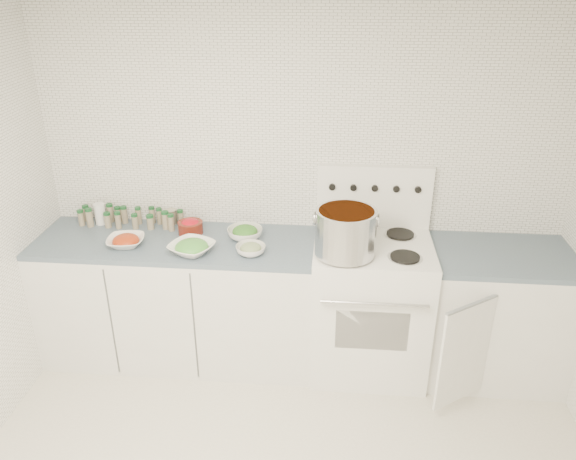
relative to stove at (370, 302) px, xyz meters
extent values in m
cube|color=white|center=(-0.48, 0.32, 0.75)|extent=(3.50, 0.02, 2.50)
cube|color=white|center=(-1.30, 0.00, -0.06)|extent=(1.85, 0.62, 0.86)
cube|color=#415162|center=(-1.30, 0.00, 0.39)|extent=(1.85, 0.62, 0.03)
cube|color=white|center=(0.00, -0.01, -0.04)|extent=(0.76, 0.65, 0.92)
cube|color=black|center=(0.00, -0.33, 0.00)|extent=(0.45, 0.01, 0.28)
cylinder|color=silver|center=(0.00, -0.37, 0.22)|extent=(0.65, 0.02, 0.02)
cube|color=white|center=(0.00, -0.01, 0.43)|extent=(0.76, 0.65, 0.01)
cube|color=white|center=(0.00, 0.28, 0.65)|extent=(0.76, 0.06, 0.43)
cylinder|color=silver|center=(-0.18, -0.17, 0.44)|extent=(0.21, 0.21, 0.01)
cylinder|color=black|center=(-0.18, -0.17, 0.45)|extent=(0.18, 0.18, 0.01)
cylinder|color=silver|center=(0.18, -0.17, 0.44)|extent=(0.21, 0.21, 0.01)
cylinder|color=black|center=(0.18, -0.17, 0.45)|extent=(0.18, 0.18, 0.01)
cylinder|color=silver|center=(-0.18, 0.15, 0.44)|extent=(0.21, 0.21, 0.01)
cylinder|color=black|center=(-0.18, 0.15, 0.45)|extent=(0.18, 0.18, 0.01)
cylinder|color=silver|center=(0.18, 0.15, 0.44)|extent=(0.21, 0.21, 0.01)
cylinder|color=black|center=(0.18, 0.15, 0.45)|extent=(0.18, 0.18, 0.01)
cylinder|color=black|center=(-0.28, 0.25, 0.72)|extent=(0.04, 0.02, 0.04)
cylinder|color=black|center=(-0.14, 0.25, 0.72)|extent=(0.04, 0.02, 0.04)
cylinder|color=black|center=(0.00, 0.25, 0.72)|extent=(0.04, 0.02, 0.04)
cylinder|color=black|center=(0.14, 0.25, 0.72)|extent=(0.04, 0.02, 0.04)
cylinder|color=black|center=(0.28, 0.25, 0.72)|extent=(0.04, 0.02, 0.04)
cube|color=white|center=(0.82, 0.00, -0.06)|extent=(0.89, 0.62, 0.86)
cube|color=#415162|center=(0.82, 0.00, 0.39)|extent=(0.89, 0.62, 0.03)
cube|color=white|center=(0.55, -0.42, -0.07)|extent=(0.34, 0.25, 0.70)
cylinder|color=silver|center=(-0.19, -0.16, 0.59)|extent=(0.37, 0.37, 0.28)
cylinder|color=#C8601C|center=(-0.19, -0.16, 0.72)|extent=(0.33, 0.33, 0.03)
torus|color=silver|center=(-0.38, -0.16, 0.68)|extent=(0.01, 0.09, 0.09)
torus|color=silver|center=(0.00, -0.16, 0.68)|extent=(0.01, 0.09, 0.09)
imported|color=white|center=(-1.60, -0.10, 0.43)|extent=(0.26, 0.26, 0.06)
ellipsoid|color=#AB340E|center=(-1.60, -0.10, 0.44)|extent=(0.17, 0.17, 0.08)
imported|color=white|center=(-1.15, -0.16, 0.44)|extent=(0.35, 0.35, 0.07)
ellipsoid|color=green|center=(-1.15, -0.16, 0.45)|extent=(0.19, 0.19, 0.09)
imported|color=white|center=(-0.84, 0.07, 0.44)|extent=(0.25, 0.25, 0.07)
ellipsoid|color=#21621C|center=(-0.84, 0.07, 0.46)|extent=(0.17, 0.17, 0.08)
imported|color=white|center=(-0.77, -0.14, 0.43)|extent=(0.23, 0.23, 0.06)
ellipsoid|color=#2C491D|center=(-0.77, -0.14, 0.45)|extent=(0.13, 0.13, 0.06)
cylinder|color=#5D1A0F|center=(-1.22, 0.12, 0.45)|extent=(0.17, 0.17, 0.08)
ellipsoid|color=#AE0C11|center=(-1.22, 0.12, 0.48)|extent=(0.12, 0.12, 0.06)
cylinder|color=white|center=(-1.89, 0.22, 0.48)|extent=(0.09, 0.09, 0.15)
cylinder|color=#AEA793|center=(-1.40, 0.26, 0.46)|extent=(0.09, 0.09, 0.10)
cylinder|color=gray|center=(-2.01, 0.26, 0.45)|extent=(0.04, 0.04, 0.10)
cylinder|color=#154A21|center=(-2.01, 0.26, 0.51)|extent=(0.05, 0.05, 0.02)
cylinder|color=gray|center=(-1.83, 0.26, 0.46)|extent=(0.04, 0.04, 0.12)
cylinder|color=#154A21|center=(-1.83, 0.26, 0.53)|extent=(0.05, 0.05, 0.02)
cylinder|color=gray|center=(-1.78, 0.26, 0.45)|extent=(0.04, 0.04, 0.10)
cylinder|color=#154A21|center=(-1.78, 0.26, 0.51)|extent=(0.04, 0.04, 0.02)
cylinder|color=gray|center=(-1.73, 0.25, 0.46)|extent=(0.04, 0.04, 0.11)
cylinder|color=#154A21|center=(-1.73, 0.25, 0.52)|extent=(0.05, 0.05, 0.02)
cylinder|color=gray|center=(-1.62, 0.24, 0.46)|extent=(0.04, 0.04, 0.11)
cylinder|color=#154A21|center=(-1.62, 0.24, 0.52)|extent=(0.04, 0.04, 0.02)
cylinder|color=gray|center=(-1.53, 0.26, 0.46)|extent=(0.04, 0.04, 0.11)
cylinder|color=#154A21|center=(-1.53, 0.26, 0.52)|extent=(0.04, 0.04, 0.02)
cylinder|color=gray|center=(-1.48, 0.25, 0.45)|extent=(0.04, 0.04, 0.10)
cylinder|color=#154A21|center=(-1.48, 0.25, 0.51)|extent=(0.04, 0.04, 0.02)
cylinder|color=gray|center=(-1.33, 0.26, 0.45)|extent=(0.04, 0.04, 0.09)
cylinder|color=#154A21|center=(-1.33, 0.26, 0.50)|extent=(0.04, 0.04, 0.02)
cylinder|color=gray|center=(-2.01, 0.18, 0.45)|extent=(0.04, 0.04, 0.10)
cylinder|color=#154A21|center=(-2.01, 0.18, 0.51)|extent=(0.04, 0.04, 0.02)
cylinder|color=gray|center=(-1.95, 0.17, 0.46)|extent=(0.05, 0.05, 0.12)
cylinder|color=#154A21|center=(-1.95, 0.17, 0.53)|extent=(0.05, 0.05, 0.02)
cylinder|color=gray|center=(-1.82, 0.17, 0.45)|extent=(0.04, 0.04, 0.09)
cylinder|color=#154A21|center=(-1.82, 0.17, 0.51)|extent=(0.05, 0.05, 0.02)
cylinder|color=gray|center=(-1.74, 0.15, 0.46)|extent=(0.04, 0.04, 0.10)
cylinder|color=#154A21|center=(-1.74, 0.15, 0.52)|extent=(0.04, 0.04, 0.02)
cylinder|color=gray|center=(-1.62, 0.16, 0.45)|extent=(0.04, 0.04, 0.09)
cylinder|color=#154A21|center=(-1.62, 0.16, 0.50)|extent=(0.04, 0.04, 0.02)
cylinder|color=gray|center=(-1.51, 0.16, 0.45)|extent=(0.05, 0.05, 0.09)
cylinder|color=#154A21|center=(-1.51, 0.16, 0.50)|extent=(0.05, 0.05, 0.02)
cylinder|color=gray|center=(-1.41, 0.18, 0.46)|extent=(0.05, 0.05, 0.11)
cylinder|color=#154A21|center=(-1.41, 0.18, 0.52)|extent=(0.05, 0.05, 0.02)
cylinder|color=gray|center=(-1.36, 0.15, 0.46)|extent=(0.04, 0.04, 0.10)
cylinder|color=#154A21|center=(-1.36, 0.15, 0.52)|extent=(0.04, 0.04, 0.02)
camera|label=1|loc=(-0.26, -3.23, 2.05)|focal=35.00mm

